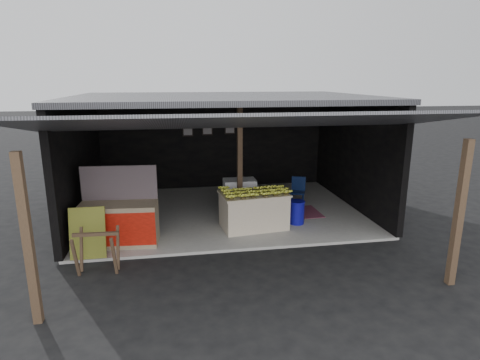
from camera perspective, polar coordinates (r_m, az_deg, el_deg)
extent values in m
plane|color=black|center=(8.28, 0.15, -10.13)|extent=(80.00, 80.00, 0.00)
cube|color=gray|center=(10.57, -2.19, -4.47)|extent=(7.00, 5.00, 0.06)
cube|color=black|center=(12.64, -3.76, 5.52)|extent=(7.00, 0.15, 2.90)
cube|color=black|center=(10.35, -21.88, 2.58)|extent=(0.15, 5.00, 2.90)
cube|color=black|center=(11.19, 15.83, 3.88)|extent=(0.15, 5.00, 2.90)
cube|color=#232326|center=(10.03, -2.35, 11.61)|extent=(7.20, 5.20, 0.12)
cube|color=#232326|center=(6.65, 1.58, 8.31)|extent=(7.40, 2.47, 0.48)
cube|color=brown|center=(9.66, -0.03, 2.70)|extent=(0.12, 0.12, 2.85)
cube|color=brown|center=(6.27, -27.94, -7.72)|extent=(0.12, 0.12, 2.50)
cube|color=brown|center=(7.51, 28.68, -4.33)|extent=(0.12, 0.12, 2.50)
cube|color=silver|center=(9.25, 1.97, -4.45)|extent=(1.54, 1.03, 0.79)
cube|color=silver|center=(9.13, 1.99, -1.98)|extent=(1.61, 1.10, 0.04)
cube|color=white|center=(10.20, -0.05, -2.35)|extent=(0.81, 0.55, 0.89)
cube|color=navy|center=(9.93, 0.22, -2.55)|extent=(0.63, 0.02, 0.27)
cube|color=#B21414|center=(10.02, 0.22, -4.26)|extent=(0.40, 0.02, 0.09)
cube|color=#998466|center=(8.70, -16.80, -5.99)|extent=(1.61, 0.80, 0.88)
cube|color=red|center=(8.38, -17.07, -6.81)|extent=(1.56, 0.14, 0.68)
cube|color=white|center=(8.37, -17.08, -6.83)|extent=(0.53, 0.05, 0.18)
cube|color=#171745|center=(8.75, -16.95, -0.38)|extent=(1.56, 0.17, 0.73)
cube|color=black|center=(8.23, -20.87, -7.07)|extent=(0.66, 0.27, 0.98)
cube|color=brown|center=(7.60, -22.35, -10.26)|extent=(0.06, 0.30, 0.79)
cube|color=brown|center=(7.45, -17.47, -10.32)|extent=(0.06, 0.30, 0.79)
cube|color=brown|center=(7.94, -21.62, -9.12)|extent=(0.06, 0.30, 0.79)
cube|color=brown|center=(7.80, -16.96, -9.15)|extent=(0.06, 0.30, 0.79)
cube|color=brown|center=(7.56, -19.84, -7.27)|extent=(0.80, 0.10, 0.06)
cylinder|color=#0D0C88|center=(9.64, 8.07, -4.64)|extent=(0.36, 0.36, 0.52)
cylinder|color=#0B183D|center=(10.81, 7.35, -2.90)|extent=(0.03, 0.03, 0.39)
cylinder|color=#0B183D|center=(10.79, 8.90, -2.99)|extent=(0.03, 0.03, 0.39)
cylinder|color=#0B183D|center=(11.09, 7.50, -2.47)|extent=(0.03, 0.03, 0.39)
cylinder|color=#0B183D|center=(11.07, 9.00, -2.56)|extent=(0.03, 0.03, 0.39)
cube|color=#0B183D|center=(10.88, 8.22, -1.75)|extent=(0.49, 0.49, 0.04)
cube|color=#0B183D|center=(10.99, 8.33, -0.52)|extent=(0.36, 0.18, 0.40)
cube|color=maroon|center=(10.41, 7.21, -4.67)|extent=(1.52, 1.04, 0.01)
cube|color=black|center=(12.43, -7.44, 7.14)|extent=(0.32, 0.03, 0.42)
cube|color=#4C4C59|center=(12.41, -7.44, 7.13)|extent=(0.26, 0.02, 0.34)
cube|color=black|center=(12.47, -4.67, 7.33)|extent=(0.32, 0.03, 0.42)
cube|color=#4C4C59|center=(12.45, -4.66, 7.32)|extent=(0.26, 0.02, 0.34)
cube|color=black|center=(12.55, -1.46, 7.51)|extent=(0.32, 0.03, 0.42)
cube|color=#4C4C59|center=(12.53, -1.44, 7.49)|extent=(0.26, 0.02, 0.34)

